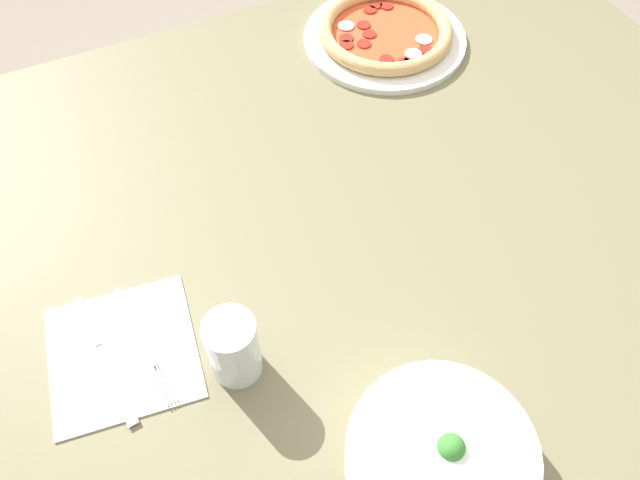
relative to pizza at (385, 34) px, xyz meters
The scene contains 8 objects.
ground_plane 0.87m from the pizza, 63.61° to the left, with size 8.00×8.00×0.00m, color gray.
dining_table 0.39m from the pizza, 63.61° to the left, with size 1.29×1.09×0.76m.
pizza is the anchor object (origin of this frame).
bowl 0.80m from the pizza, 66.16° to the left, with size 0.22×0.22×0.08m.
napkin 0.76m from the pizza, 34.73° to the left, with size 0.21×0.21×0.00m.
fork 0.73m from the pizza, 35.85° to the left, with size 0.03×0.19×0.00m.
knife 0.77m from the pizza, 33.15° to the left, with size 0.04×0.21×0.01m.
glass 0.71m from the pizza, 46.22° to the left, with size 0.07×0.07×0.11m.
Camera 1 is at (0.37, 0.52, 1.52)m, focal length 35.00 mm.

